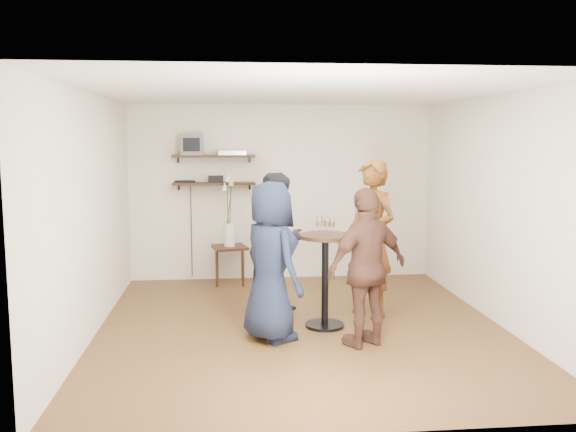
% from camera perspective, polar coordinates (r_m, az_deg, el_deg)
% --- Properties ---
extents(room, '(4.58, 5.08, 2.68)m').
position_cam_1_polar(room, '(6.66, 1.29, 0.32)').
color(room, '#472D17').
rests_on(room, ground).
extents(shelf_upper, '(1.20, 0.25, 0.04)m').
position_cam_1_polar(shelf_upper, '(8.95, -6.96, 5.59)').
color(shelf_upper, black).
rests_on(shelf_upper, room).
extents(shelf_lower, '(1.20, 0.25, 0.04)m').
position_cam_1_polar(shelf_lower, '(8.97, -6.92, 3.03)').
color(shelf_lower, black).
rests_on(shelf_lower, room).
extents(crt_monitor, '(0.32, 0.30, 0.30)m').
position_cam_1_polar(crt_monitor, '(8.95, -8.97, 6.62)').
color(crt_monitor, '#59595B').
rests_on(crt_monitor, shelf_upper).
extents(dvd_deck, '(0.40, 0.24, 0.06)m').
position_cam_1_polar(dvd_deck, '(8.94, -5.24, 5.91)').
color(dvd_deck, silver).
rests_on(dvd_deck, shelf_upper).
extents(radio, '(0.22, 0.10, 0.10)m').
position_cam_1_polar(radio, '(8.96, -6.78, 3.46)').
color(radio, black).
rests_on(radio, shelf_lower).
extents(power_strip, '(0.30, 0.05, 0.03)m').
position_cam_1_polar(power_strip, '(9.03, -9.63, 3.22)').
color(power_strip, black).
rests_on(power_strip, shelf_lower).
extents(side_table, '(0.55, 0.55, 0.56)m').
position_cam_1_polar(side_table, '(8.88, -5.47, -3.40)').
color(side_table, black).
rests_on(side_table, room).
extents(vase_lilies, '(0.20, 0.21, 1.08)m').
position_cam_1_polar(vase_lilies, '(8.81, -5.52, -0.65)').
color(vase_lilies, white).
rests_on(vase_lilies, side_table).
extents(drinks_table, '(0.58, 0.58, 1.05)m').
position_cam_1_polar(drinks_table, '(6.82, 3.49, -4.85)').
color(drinks_table, black).
rests_on(drinks_table, room).
extents(wine_glass_fl, '(0.07, 0.07, 0.21)m').
position_cam_1_polar(wine_glass_fl, '(6.70, 2.95, -0.59)').
color(wine_glass_fl, silver).
rests_on(wine_glass_fl, drinks_table).
extents(wine_glass_fr, '(0.06, 0.06, 0.19)m').
position_cam_1_polar(wine_glass_fr, '(6.71, 4.15, -0.67)').
color(wine_glass_fr, silver).
rests_on(wine_glass_fr, drinks_table).
extents(wine_glass_bl, '(0.07, 0.07, 0.20)m').
position_cam_1_polar(wine_glass_bl, '(6.78, 3.33, -0.51)').
color(wine_glass_bl, silver).
rests_on(wine_glass_bl, drinks_table).
extents(wine_glass_br, '(0.06, 0.06, 0.19)m').
position_cam_1_polar(wine_glass_br, '(6.75, 3.68, -0.60)').
color(wine_glass_br, silver).
rests_on(wine_glass_br, drinks_table).
extents(person_plaid, '(0.75, 0.82, 1.87)m').
position_cam_1_polar(person_plaid, '(7.28, 7.79, -2.06)').
color(person_plaid, '#A61314').
rests_on(person_plaid, room).
extents(person_dark, '(1.05, 1.03, 1.71)m').
position_cam_1_polar(person_dark, '(7.29, -0.83, -2.63)').
color(person_dark, black).
rests_on(person_dark, room).
extents(person_navy, '(0.87, 0.97, 1.67)m').
position_cam_1_polar(person_navy, '(6.36, -1.63, -4.26)').
color(person_navy, black).
rests_on(person_navy, room).
extents(person_brown, '(1.03, 0.78, 1.62)m').
position_cam_1_polar(person_brown, '(6.22, 7.43, -4.81)').
color(person_brown, '#44271D').
rests_on(person_brown, room).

